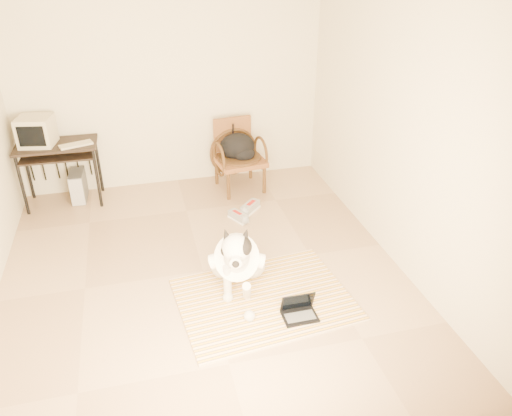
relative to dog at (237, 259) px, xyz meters
name	(u,v)px	position (x,y,z in m)	size (l,w,h in m)	color
floor	(203,271)	(-0.29, 0.35, -0.33)	(4.50, 4.50, 0.00)	tan
wall_back	(170,85)	(-0.29, 2.60, 1.02)	(4.50, 4.50, 0.00)	beige
wall_front	(258,307)	(-0.29, -1.90, 1.02)	(4.50, 4.50, 0.00)	beige
wall_right	(396,130)	(1.71, 0.35, 1.02)	(4.50, 4.50, 0.00)	beige
rug	(264,299)	(0.20, -0.26, -0.32)	(1.70, 1.36, 0.02)	gold
dog	(237,259)	(0.00, 0.00, 0.00)	(0.58, 1.16, 0.83)	silver
laptop	(299,310)	(0.44, -0.57, -0.26)	(0.31, 0.23, 0.22)	black
computer_desk	(57,153)	(-1.76, 2.28, 0.36)	(0.97, 0.55, 0.80)	black
crt_monitor	(36,131)	(-1.95, 2.32, 0.65)	(0.45, 0.44, 0.35)	#B8AC90
desk_keyboard	(76,145)	(-1.52, 2.17, 0.49)	(0.39, 0.14, 0.03)	#B8AC90
pc_tower	(78,186)	(-1.60, 2.34, -0.14)	(0.19, 0.42, 0.38)	#515153
rattan_chair	(238,155)	(0.50, 2.18, 0.13)	(0.68, 0.66, 0.92)	brown
backpack	(238,147)	(0.50, 2.15, 0.26)	(0.47, 0.42, 0.35)	black
sneaker_left	(238,217)	(0.29, 1.29, -0.29)	(0.23, 0.30, 0.10)	white
sneaker_right	(250,208)	(0.49, 1.47, -0.28)	(0.31, 0.31, 0.11)	white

